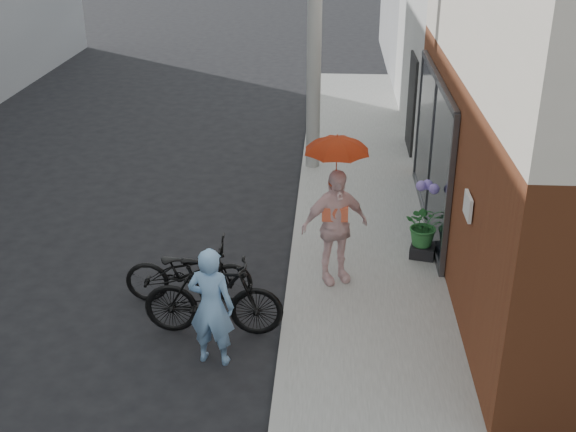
# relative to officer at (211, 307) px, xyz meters

# --- Properties ---
(ground) EXTENTS (80.00, 80.00, 0.00)m
(ground) POSITION_rel_officer_xyz_m (-0.08, 0.63, -0.78)
(ground) COLOR black
(ground) RESTS_ON ground
(sidewalk) EXTENTS (2.20, 24.00, 0.12)m
(sidewalk) POSITION_rel_officer_xyz_m (2.02, 2.63, -0.72)
(sidewalk) COLOR gray
(sidewalk) RESTS_ON ground
(curb) EXTENTS (0.12, 24.00, 0.12)m
(curb) POSITION_rel_officer_xyz_m (0.86, 2.63, -0.72)
(curb) COLOR #9E9E99
(curb) RESTS_ON ground
(officer) EXTENTS (0.62, 0.46, 1.56)m
(officer) POSITION_rel_officer_xyz_m (0.00, 0.00, 0.00)
(officer) COLOR #7BABDC
(officer) RESTS_ON ground
(bike_left) EXTENTS (1.82, 0.70, 0.94)m
(bike_left) POSITION_rel_officer_xyz_m (-0.56, 1.40, -0.31)
(bike_left) COLOR black
(bike_left) RESTS_ON ground
(bike_right) EXTENTS (1.82, 0.52, 1.10)m
(bike_right) POSITION_rel_officer_xyz_m (-0.08, 0.61, -0.23)
(bike_right) COLOR black
(bike_right) RESTS_ON ground
(kimono_woman) EXTENTS (1.09, 0.78, 1.71)m
(kimono_woman) POSITION_rel_officer_xyz_m (1.47, 1.93, 0.19)
(kimono_woman) COLOR #FDD4D4
(kimono_woman) RESTS_ON sidewalk
(parasol) EXTENTS (0.87, 0.87, 0.76)m
(parasol) POSITION_rel_officer_xyz_m (1.47, 1.93, 1.43)
(parasol) COLOR #C23A16
(parasol) RESTS_ON kimono_woman
(planter) EXTENTS (0.45, 0.45, 0.20)m
(planter) POSITION_rel_officer_xyz_m (2.86, 2.74, -0.56)
(planter) COLOR black
(planter) RESTS_ON sidewalk
(potted_plant) EXTENTS (0.62, 0.54, 0.69)m
(potted_plant) POSITION_rel_officer_xyz_m (2.86, 2.74, -0.12)
(potted_plant) COLOR #2E7336
(potted_plant) RESTS_ON planter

